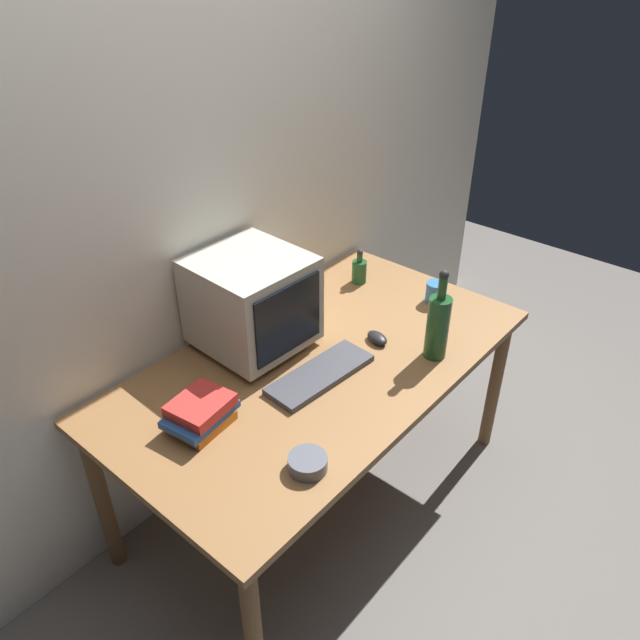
{
  "coord_description": "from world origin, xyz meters",
  "views": [
    {
      "loc": [
        -1.39,
        -1.19,
        2.11
      ],
      "look_at": [
        0.0,
        0.0,
        0.91
      ],
      "focal_mm": 34.52,
      "sensor_mm": 36.0,
      "label": 1
    }
  ],
  "objects_px": {
    "bottle_short": "(359,270)",
    "mug": "(435,292)",
    "keyboard": "(320,374)",
    "computer_mouse": "(377,338)",
    "book_stack": "(201,413)",
    "cd_spindle": "(308,463)",
    "crt_monitor": "(252,302)",
    "bottle_tall": "(438,325)"
  },
  "relations": [
    {
      "from": "bottle_tall",
      "to": "bottle_short",
      "type": "relative_size",
      "value": 2.26
    },
    {
      "from": "computer_mouse",
      "to": "mug",
      "type": "bearing_deg",
      "value": 16.12
    },
    {
      "from": "mug",
      "to": "keyboard",
      "type": "bearing_deg",
      "value": 177.16
    },
    {
      "from": "bottle_short",
      "to": "mug",
      "type": "bearing_deg",
      "value": -77.44
    },
    {
      "from": "bottle_tall",
      "to": "mug",
      "type": "height_order",
      "value": "bottle_tall"
    },
    {
      "from": "keyboard",
      "to": "bottle_short",
      "type": "bearing_deg",
      "value": 30.35
    },
    {
      "from": "bottle_tall",
      "to": "bottle_short",
      "type": "height_order",
      "value": "bottle_tall"
    },
    {
      "from": "crt_monitor",
      "to": "cd_spindle",
      "type": "height_order",
      "value": "crt_monitor"
    },
    {
      "from": "crt_monitor",
      "to": "bottle_short",
      "type": "relative_size",
      "value": 2.49
    },
    {
      "from": "bottle_tall",
      "to": "mug",
      "type": "bearing_deg",
      "value": 31.35
    },
    {
      "from": "book_stack",
      "to": "bottle_short",
      "type": "bearing_deg",
      "value": 9.63
    },
    {
      "from": "book_stack",
      "to": "crt_monitor",
      "type": "bearing_deg",
      "value": 24.08
    },
    {
      "from": "crt_monitor",
      "to": "mug",
      "type": "relative_size",
      "value": 3.33
    },
    {
      "from": "crt_monitor",
      "to": "cd_spindle",
      "type": "xyz_separation_m",
      "value": [
        -0.35,
        -0.58,
        -0.17
      ]
    },
    {
      "from": "bottle_tall",
      "to": "book_stack",
      "type": "xyz_separation_m",
      "value": [
        -0.82,
        0.37,
        -0.09
      ]
    },
    {
      "from": "crt_monitor",
      "to": "cd_spindle",
      "type": "relative_size",
      "value": 3.33
    },
    {
      "from": "keyboard",
      "to": "computer_mouse",
      "type": "height_order",
      "value": "computer_mouse"
    },
    {
      "from": "book_stack",
      "to": "cd_spindle",
      "type": "bearing_deg",
      "value": -78.29
    },
    {
      "from": "computer_mouse",
      "to": "mug",
      "type": "height_order",
      "value": "mug"
    },
    {
      "from": "keyboard",
      "to": "computer_mouse",
      "type": "bearing_deg",
      "value": -0.61
    },
    {
      "from": "computer_mouse",
      "to": "book_stack",
      "type": "bearing_deg",
      "value": -174.4
    },
    {
      "from": "keyboard",
      "to": "computer_mouse",
      "type": "xyz_separation_m",
      "value": [
        0.31,
        -0.03,
        0.01
      ]
    },
    {
      "from": "bottle_tall",
      "to": "book_stack",
      "type": "relative_size",
      "value": 1.49
    },
    {
      "from": "crt_monitor",
      "to": "bottle_tall",
      "type": "bearing_deg",
      "value": -55.2
    },
    {
      "from": "crt_monitor",
      "to": "bottle_short",
      "type": "bearing_deg",
      "value": -0.67
    },
    {
      "from": "crt_monitor",
      "to": "keyboard",
      "type": "distance_m",
      "value": 0.37
    },
    {
      "from": "bottle_tall",
      "to": "cd_spindle",
      "type": "relative_size",
      "value": 3.02
    },
    {
      "from": "crt_monitor",
      "to": "book_stack",
      "type": "bearing_deg",
      "value": -155.92
    },
    {
      "from": "book_stack",
      "to": "cd_spindle",
      "type": "distance_m",
      "value": 0.4
    },
    {
      "from": "computer_mouse",
      "to": "keyboard",
      "type": "bearing_deg",
      "value": -167.35
    },
    {
      "from": "crt_monitor",
      "to": "keyboard",
      "type": "xyz_separation_m",
      "value": [
        0.01,
        -0.32,
        -0.18
      ]
    },
    {
      "from": "bottle_tall",
      "to": "book_stack",
      "type": "bearing_deg",
      "value": 155.51
    },
    {
      "from": "crt_monitor",
      "to": "mug",
      "type": "bearing_deg",
      "value": -26.09
    },
    {
      "from": "bottle_tall",
      "to": "cd_spindle",
      "type": "bearing_deg",
      "value": -178.89
    },
    {
      "from": "mug",
      "to": "cd_spindle",
      "type": "height_order",
      "value": "mug"
    },
    {
      "from": "book_stack",
      "to": "cd_spindle",
      "type": "height_order",
      "value": "book_stack"
    },
    {
      "from": "bottle_short",
      "to": "mug",
      "type": "xyz_separation_m",
      "value": [
        0.08,
        -0.35,
        -0.01
      ]
    },
    {
      "from": "computer_mouse",
      "to": "bottle_short",
      "type": "xyz_separation_m",
      "value": [
        0.33,
        0.34,
        0.04
      ]
    },
    {
      "from": "mug",
      "to": "book_stack",
      "type": "bearing_deg",
      "value": 171.8
    },
    {
      "from": "bottle_short",
      "to": "mug",
      "type": "height_order",
      "value": "bottle_short"
    },
    {
      "from": "bottle_short",
      "to": "keyboard",
      "type": "bearing_deg",
      "value": -153.84
    },
    {
      "from": "bottle_tall",
      "to": "mug",
      "type": "distance_m",
      "value": 0.41
    }
  ]
}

